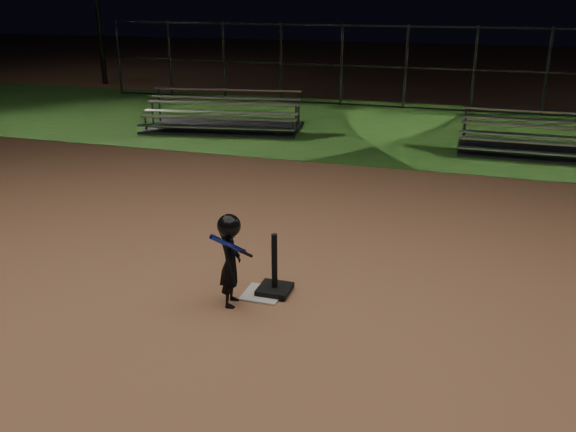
% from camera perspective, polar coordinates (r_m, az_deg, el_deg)
% --- Properties ---
extents(ground, '(80.00, 80.00, 0.00)m').
position_cam_1_polar(ground, '(7.29, -2.37, -7.41)').
color(ground, '#A16A49').
rests_on(ground, ground).
extents(grass_strip, '(60.00, 8.00, 0.01)m').
position_cam_1_polar(grass_strip, '(16.57, 9.46, 8.21)').
color(grass_strip, '#2D5F1E').
rests_on(grass_strip, ground).
extents(home_plate, '(0.45, 0.45, 0.02)m').
position_cam_1_polar(home_plate, '(7.28, -2.38, -7.32)').
color(home_plate, beige).
rests_on(home_plate, ground).
extents(batting_tee, '(0.38, 0.38, 0.74)m').
position_cam_1_polar(batting_tee, '(7.25, -1.27, -6.16)').
color(batting_tee, black).
rests_on(batting_tee, home_plate).
extents(child_batter, '(0.41, 0.59, 1.10)m').
position_cam_1_polar(child_batter, '(6.86, -5.47, -3.91)').
color(child_batter, black).
rests_on(child_batter, ground).
extents(bleacher_left, '(4.28, 2.59, 0.98)m').
position_cam_1_polar(bleacher_left, '(16.21, -6.13, 8.82)').
color(bleacher_left, '#A8A8AC').
rests_on(bleacher_left, ground).
extents(bleacher_right, '(3.65, 1.82, 0.89)m').
position_cam_1_polar(bleacher_right, '(14.68, 22.92, 6.06)').
color(bleacher_right, silver).
rests_on(bleacher_right, ground).
extents(backstop_fence, '(20.08, 0.08, 2.50)m').
position_cam_1_polar(backstop_fence, '(19.31, 11.03, 13.55)').
color(backstop_fence, '#38383D').
rests_on(backstop_fence, ground).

